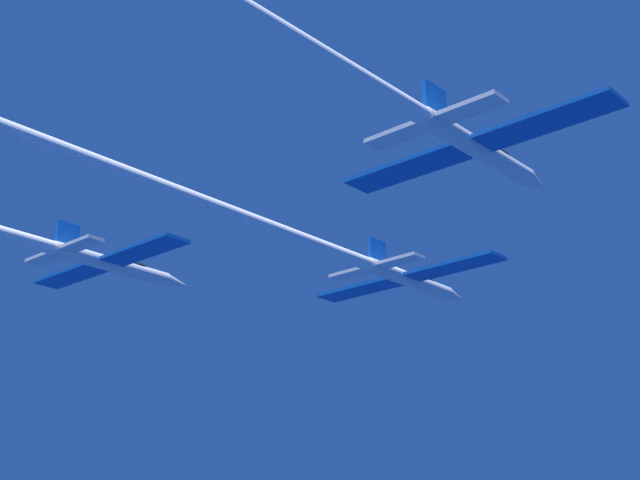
# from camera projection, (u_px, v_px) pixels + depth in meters

# --- Properties ---
(jet_lead) EXTENTS (19.94, 63.05, 3.30)m
(jet_lead) POSITION_uv_depth(u_px,v_px,m) (275.00, 229.00, 72.30)
(jet_lead) COLOR silver
(jet_right_wing) EXTENTS (19.94, 64.95, 3.30)m
(jet_right_wing) POSITION_uv_depth(u_px,v_px,m) (279.00, 30.00, 46.49)
(jet_right_wing) COLOR silver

